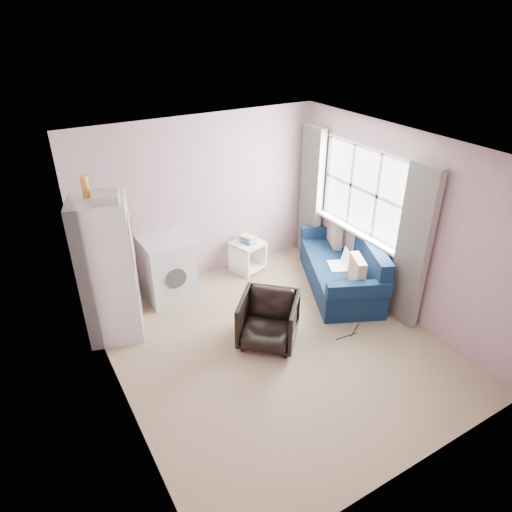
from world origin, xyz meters
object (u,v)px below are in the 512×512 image
Objects in this scene: washing_machine at (167,267)px; sofa at (344,268)px; armchair at (269,318)px; fridge at (108,269)px; side_table at (248,254)px.

washing_machine is 0.44× the size of sofa.
fridge is at bearing -172.99° from armchair.
armchair is at bearing -67.28° from washing_machine.
sofa is at bearing -25.36° from washing_machine.
washing_machine is at bearing -179.77° from sofa.
armchair is 1.17× the size of side_table.
armchair is at bearing -137.31° from sofa.
washing_machine is at bearing 44.06° from fridge.
fridge is (-1.60, 1.17, 0.60)m from armchair.
sofa is (2.38, -1.09, -0.17)m from washing_machine.
side_table is (0.67, 1.71, -0.07)m from armchair.
armchair reaches higher than side_table.
washing_machine is at bearing 156.46° from armchair.
armchair is 1.76m from sofa.
washing_machine is at bearing -176.55° from side_table.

